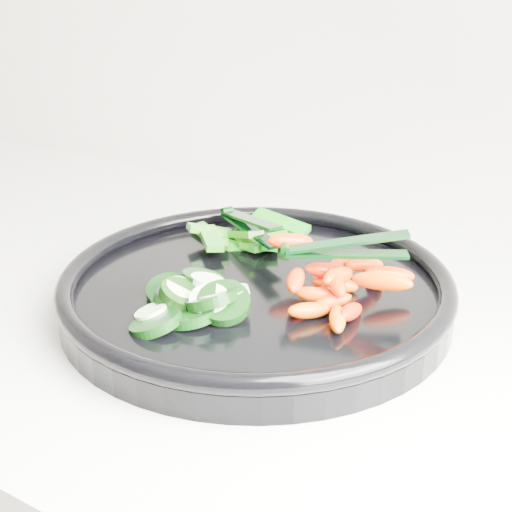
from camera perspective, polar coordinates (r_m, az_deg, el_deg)
The scene contains 6 objects.
veggie_tray at distance 0.68m, azimuth -0.00°, elevation -2.67°, with size 0.44×0.44×0.04m.
cucumber_pile at distance 0.64m, azimuth -5.33°, elevation -3.45°, with size 0.12×0.13×0.04m.
carrot_pile at distance 0.65m, azimuth 6.64°, elevation -2.00°, with size 0.16×0.15×0.05m.
pepper_pile at distance 0.77m, azimuth -1.00°, elevation 1.53°, with size 0.13×0.12×0.04m.
tong_carrot at distance 0.64m, azimuth 6.94°, elevation 0.63°, with size 0.11×0.07×0.02m.
tong_pepper at distance 0.76m, azimuth -0.60°, elevation 2.60°, with size 0.11×0.07×0.02m.
Camera 1 is at (1.02, 1.17, 1.25)m, focal length 50.00 mm.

